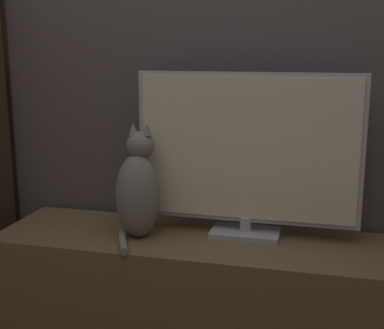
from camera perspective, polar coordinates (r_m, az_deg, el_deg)
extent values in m
cube|color=#564C51|center=(2.19, 1.46, 14.85)|extent=(4.80, 0.05, 2.60)
cube|color=brown|center=(2.15, -0.34, -14.03)|extent=(1.47, 0.45, 0.50)
cube|color=#B7B7BC|center=(2.08, 5.71, -7.25)|extent=(0.26, 0.16, 0.02)
cylinder|color=#B7B7BC|center=(2.07, 5.73, -6.30)|extent=(0.04, 0.04, 0.05)
cube|color=#B7B7BC|center=(2.00, 5.95, 1.68)|extent=(0.84, 0.02, 0.56)
cube|color=silver|center=(1.99, 5.89, 1.61)|extent=(0.80, 0.01, 0.53)
ellipsoid|color=gray|center=(2.02, -5.84, -3.39)|extent=(0.19, 0.18, 0.32)
ellipsoid|color=black|center=(2.07, -5.05, -3.44)|extent=(0.10, 0.07, 0.18)
sphere|color=gray|center=(2.00, -5.53, 2.03)|extent=(0.12, 0.12, 0.11)
cone|color=gray|center=(2.01, -6.29, 3.84)|extent=(0.04, 0.04, 0.04)
cone|color=gray|center=(1.98, -4.83, 3.75)|extent=(0.04, 0.04, 0.04)
cylinder|color=gray|center=(1.97, -7.39, -8.21)|extent=(0.10, 0.19, 0.03)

